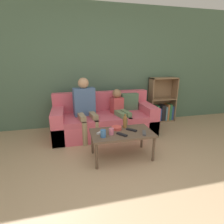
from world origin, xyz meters
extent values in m
plane|color=tan|center=(0.00, 0.00, 0.00)|extent=(22.00, 22.00, 0.00)
cube|color=#4C6B56|center=(0.00, 2.72, 1.30)|extent=(12.00, 0.06, 2.60)
cube|color=#DB5B70|center=(0.08, 2.08, 0.16)|extent=(2.02, 0.85, 0.32)
cube|color=#C95467|center=(0.08, 1.99, 0.37)|extent=(1.58, 0.67, 0.10)
cube|color=#DB5B70|center=(0.08, 2.41, 0.62)|extent=(2.02, 0.18, 0.40)
cube|color=#DB5B70|center=(-0.82, 2.08, 0.29)|extent=(0.22, 0.85, 0.58)
cube|color=#DB5B70|center=(0.98, 2.08, 0.29)|extent=(0.22, 0.85, 0.58)
cube|color=#4C7556|center=(0.67, 2.26, 0.60)|extent=(0.36, 0.12, 0.36)
cube|color=#8E7051|center=(1.30, 2.54, 0.54)|extent=(0.02, 0.28, 1.07)
cube|color=#8E7051|center=(1.92, 2.54, 0.54)|extent=(0.02, 0.28, 1.07)
cube|color=#8E7051|center=(1.61, 2.67, 0.54)|extent=(0.65, 0.02, 1.07)
cube|color=#8E7051|center=(1.61, 2.54, 0.01)|extent=(0.65, 0.28, 0.02)
cube|color=#8E7051|center=(1.61, 2.54, 0.56)|extent=(0.60, 0.28, 0.02)
cube|color=#8E7051|center=(1.61, 2.54, 1.06)|extent=(0.65, 0.28, 0.02)
cube|color=#B77542|center=(1.34, 2.53, 0.21)|extent=(0.06, 0.20, 0.36)
cube|color=#B77542|center=(1.41, 2.54, 0.21)|extent=(0.07, 0.22, 0.37)
cube|color=#2D7A4C|center=(1.48, 2.53, 0.22)|extent=(0.05, 0.17, 0.38)
cube|color=#33519E|center=(1.54, 2.53, 0.18)|extent=(0.06, 0.19, 0.31)
cube|color=#232328|center=(1.60, 2.54, 0.22)|extent=(0.04, 0.22, 0.39)
cube|color=#232328|center=(1.65, 2.53, 0.22)|extent=(0.04, 0.18, 0.38)
cube|color=#6699A8|center=(1.70, 2.53, 0.19)|extent=(0.04, 0.21, 0.34)
cube|color=#B77542|center=(1.75, 2.54, 0.22)|extent=(0.05, 0.22, 0.40)
cube|color=#2D7A4C|center=(1.81, 2.54, 0.22)|extent=(0.06, 0.23, 0.40)
cube|color=#33519E|center=(1.88, 2.53, 0.20)|extent=(0.05, 0.17, 0.34)
cylinder|color=brown|center=(-0.27, 0.90, 0.20)|extent=(0.04, 0.04, 0.39)
cylinder|color=brown|center=(0.59, 0.90, 0.20)|extent=(0.04, 0.04, 0.39)
cylinder|color=brown|center=(-0.27, 1.35, 0.20)|extent=(0.04, 0.04, 0.39)
cylinder|color=brown|center=(0.59, 1.35, 0.20)|extent=(0.04, 0.04, 0.39)
cube|color=brown|center=(0.16, 1.12, 0.41)|extent=(0.94, 0.52, 0.03)
cylinder|color=#9E8966|center=(-0.36, 1.66, 0.21)|extent=(0.10, 0.10, 0.42)
cylinder|color=#9E8966|center=(-0.14, 1.69, 0.21)|extent=(0.10, 0.10, 0.42)
cube|color=#9E8966|center=(-0.39, 1.88, 0.47)|extent=(0.15, 0.38, 0.09)
cube|color=#9E8966|center=(-0.17, 1.91, 0.47)|extent=(0.15, 0.38, 0.09)
cube|color=#476693|center=(-0.31, 2.12, 0.69)|extent=(0.43, 0.26, 0.54)
sphere|color=tan|center=(-0.31, 2.12, 1.05)|extent=(0.20, 0.20, 0.20)
cylinder|color=#66845B|center=(0.39, 1.67, 0.21)|extent=(0.11, 0.11, 0.42)
cylinder|color=#66845B|center=(0.51, 1.70, 0.21)|extent=(0.11, 0.11, 0.42)
cube|color=#66845B|center=(0.34, 1.89, 0.47)|extent=(0.18, 0.39, 0.09)
cube|color=#66845B|center=(0.46, 1.92, 0.47)|extent=(0.18, 0.39, 0.09)
cube|color=#C6474C|center=(0.35, 2.12, 0.58)|extent=(0.26, 0.25, 0.32)
sphere|color=#936B4C|center=(0.35, 2.12, 0.82)|extent=(0.18, 0.18, 0.18)
cylinder|color=#3D70B2|center=(-0.14, 1.02, 0.48)|extent=(0.08, 0.08, 0.11)
cylinder|color=pink|center=(-0.01, 1.08, 0.47)|extent=(0.07, 0.07, 0.09)
cube|color=black|center=(0.32, 1.15, 0.43)|extent=(0.15, 0.16, 0.02)
cube|color=#47474C|center=(0.47, 0.99, 0.43)|extent=(0.11, 0.18, 0.02)
cube|color=#B7B7BC|center=(-0.15, 1.17, 0.43)|extent=(0.16, 0.15, 0.02)
cube|color=black|center=(0.13, 1.02, 0.43)|extent=(0.14, 0.16, 0.02)
cylinder|color=#DB4C47|center=(0.11, 1.25, 0.45)|extent=(0.16, 0.16, 0.05)
cylinder|color=olive|center=(0.26, 1.30, 0.51)|extent=(0.06, 0.06, 0.18)
cylinder|color=olive|center=(0.26, 1.30, 0.63)|extent=(0.03, 0.03, 0.04)
camera|label=1|loc=(-0.55, -1.22, 1.48)|focal=28.00mm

